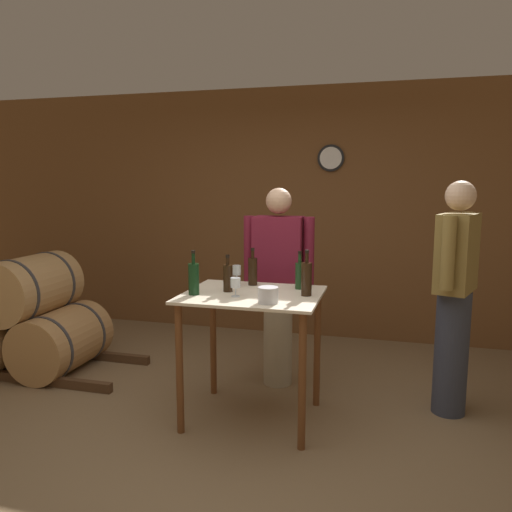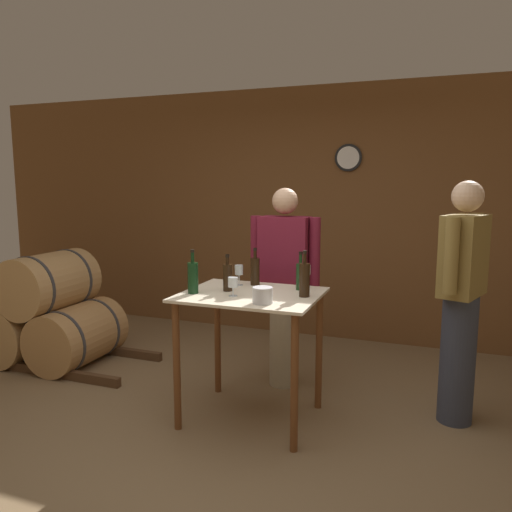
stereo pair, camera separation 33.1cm
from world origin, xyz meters
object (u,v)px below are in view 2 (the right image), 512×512
(wine_bottle_far_left, at_px, (193,277))
(ice_bucket, at_px, (263,295))
(person_host, at_px, (461,298))
(wine_bottle_left, at_px, (228,277))
(wine_bottle_right, at_px, (300,275))
(wine_glass_near_center, at_px, (233,283))
(wine_bottle_far_right, at_px, (304,279))
(person_visitor_with_scarf, at_px, (284,283))
(wine_glass_near_right, at_px, (306,271))
(wine_bottle_center, at_px, (255,270))
(wine_glass_near_left, at_px, (239,271))

(wine_bottle_far_left, height_order, ice_bucket, wine_bottle_far_left)
(person_host, bearing_deg, wine_bottle_left, -163.95)
(wine_bottle_far_left, xyz_separation_m, person_host, (1.76, 0.60, -0.14))
(wine_bottle_right, relative_size, wine_glass_near_center, 2.11)
(wine_bottle_far_right, bearing_deg, person_visitor_with_scarf, 117.92)
(wine_glass_near_right, relative_size, person_visitor_with_scarf, 0.10)
(wine_bottle_far_right, relative_size, person_host, 0.19)
(wine_bottle_center, bearing_deg, wine_glass_near_center, -91.52)
(wine_bottle_left, height_order, wine_glass_near_left, wine_bottle_left)
(wine_bottle_left, bearing_deg, wine_bottle_right, 24.79)
(wine_bottle_right, bearing_deg, wine_glass_near_left, -178.88)
(person_host, distance_m, person_visitor_with_scarf, 1.36)
(ice_bucket, bearing_deg, wine_glass_near_center, 155.38)
(wine_bottle_left, height_order, ice_bucket, wine_bottle_left)
(wine_bottle_far_left, height_order, wine_glass_near_left, wine_bottle_far_left)
(wine_bottle_far_right, bearing_deg, wine_bottle_left, -178.12)
(wine_bottle_far_left, height_order, wine_bottle_far_right, wine_bottle_far_right)
(ice_bucket, relative_size, person_visitor_with_scarf, 0.08)
(wine_bottle_far_right, height_order, person_host, person_host)
(person_visitor_with_scarf, bearing_deg, person_host, -8.74)
(wine_bottle_far_right, xyz_separation_m, ice_bucket, (-0.20, -0.27, -0.07))
(wine_glass_near_center, distance_m, person_host, 1.58)
(wine_glass_near_left, distance_m, ice_bucket, 0.59)
(wine_bottle_right, bearing_deg, person_host, 11.95)
(person_visitor_with_scarf, bearing_deg, wine_bottle_center, -105.60)
(ice_bucket, bearing_deg, wine_bottle_right, 75.93)
(wine_glass_near_right, bearing_deg, person_host, 6.55)
(wine_glass_near_left, bearing_deg, person_host, 8.72)
(wine_bottle_center, xyz_separation_m, person_visitor_with_scarf, (0.11, 0.40, -0.17))
(wine_bottle_far_left, xyz_separation_m, wine_glass_near_center, (0.30, 0.01, -0.02))
(wine_bottle_far_right, bearing_deg, wine_bottle_center, 151.51)
(wine_bottle_right, bearing_deg, person_visitor_with_scarf, 120.23)
(wine_bottle_left, bearing_deg, wine_bottle_far_left, -142.18)
(ice_bucket, bearing_deg, wine_glass_near_right, 76.98)
(wine_bottle_right, height_order, ice_bucket, wine_bottle_right)
(wine_bottle_right, xyz_separation_m, person_host, (1.09, 0.23, -0.13))
(person_host, bearing_deg, wine_bottle_far_left, -161.10)
(wine_bottle_far_right, height_order, wine_glass_near_right, wine_bottle_far_right)
(person_host, bearing_deg, person_visitor_with_scarf, 171.26)
(ice_bucket, bearing_deg, wine_bottle_center, 115.37)
(wine_bottle_far_left, distance_m, wine_bottle_right, 0.77)
(ice_bucket, bearing_deg, wine_bottle_far_left, 169.46)
(wine_glass_near_left, distance_m, person_visitor_with_scarf, 0.52)
(wine_glass_near_right, bearing_deg, wine_bottle_far_right, -77.54)
(wine_glass_near_right, bearing_deg, wine_bottle_far_left, -145.11)
(ice_bucket, distance_m, person_host, 1.40)
(wine_bottle_left, distance_m, ice_bucket, 0.44)
(person_host, bearing_deg, wine_glass_near_right, -173.45)
(wine_bottle_center, bearing_deg, person_visitor_with_scarf, 74.40)
(wine_glass_near_center, xyz_separation_m, person_visitor_with_scarf, (0.12, 0.80, -0.15))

